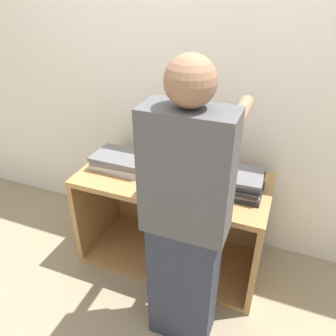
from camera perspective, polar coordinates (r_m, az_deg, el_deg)
name	(u,v)px	position (r m, az deg, el deg)	size (l,w,h in m)	color
ground_plane	(157,286)	(2.34, -1.97, -19.86)	(12.00, 12.00, 0.00)	gray
wall_back	(195,82)	(2.23, 4.74, 14.74)	(8.00, 0.05, 2.40)	silver
cart	(176,214)	(2.34, 1.42, -8.03)	(1.23, 0.59, 0.69)	#A87A47
laptop_open	(176,167)	(2.10, 1.37, 0.19)	(0.35, 0.30, 0.26)	#B7B7BC
laptop_stack_left	(121,161)	(2.21, -8.24, 1.24)	(0.37, 0.26, 0.10)	#B7B7BC
laptop_stack_right	(232,181)	(1.98, 11.16, -2.30)	(0.37, 0.27, 0.12)	#232326
person	(186,223)	(1.59, 3.16, -9.50)	(0.40, 0.52, 1.56)	#2D3342
inventory_tag	(231,177)	(1.89, 10.99, -1.60)	(0.06, 0.02, 0.01)	red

